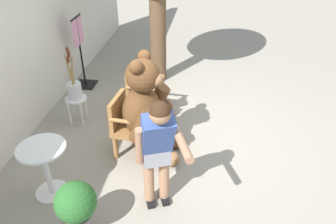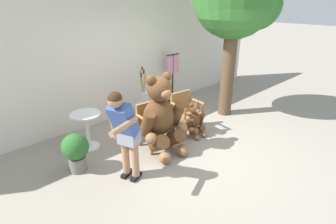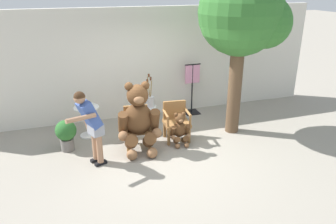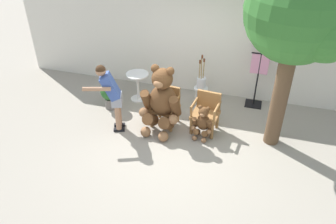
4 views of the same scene
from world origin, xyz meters
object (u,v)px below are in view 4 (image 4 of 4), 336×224
(round_side_table, at_px, (138,84))
(white_stool, at_px, (201,91))
(teddy_bear_large, at_px, (162,100))
(clothing_display_stand, at_px, (257,78))
(wooden_chair_right, at_px, (206,111))
(brush_bucket, at_px, (201,81))
(potted_plant, at_px, (110,93))
(wooden_chair_left, at_px, (166,105))
(person_visitor, at_px, (111,93))
(patio_tree, at_px, (303,16))
(teddy_bear_small, at_px, (203,122))

(round_side_table, bearing_deg, white_stool, 8.31)
(teddy_bear_large, height_order, clothing_display_stand, teddy_bear_large)
(wooden_chair_right, relative_size, clothing_display_stand, 0.63)
(brush_bucket, bearing_deg, potted_plant, -158.85)
(wooden_chair_left, distance_m, teddy_bear_large, 0.38)
(person_visitor, relative_size, patio_tree, 0.42)
(clothing_display_stand, bearing_deg, wooden_chair_right, -124.58)
(wooden_chair_left, height_order, patio_tree, patio_tree)
(wooden_chair_left, relative_size, person_visitor, 0.56)
(wooden_chair_left, bearing_deg, round_side_table, 141.08)
(teddy_bear_small, relative_size, patio_tree, 0.20)
(white_stool, relative_size, brush_bucket, 0.54)
(round_side_table, distance_m, patio_tree, 4.13)
(white_stool, bearing_deg, teddy_bear_small, -76.23)
(white_stool, bearing_deg, clothing_display_stand, 15.84)
(person_visitor, bearing_deg, wooden_chair_right, 16.48)
(teddy_bear_small, distance_m, white_stool, 1.33)
(potted_plant, bearing_deg, patio_tree, -4.36)
(brush_bucket, distance_m, potted_plant, 2.21)
(patio_tree, xyz_separation_m, clothing_display_stand, (-0.55, 1.45, -1.94))
(person_visitor, relative_size, brush_bucket, 1.82)
(round_side_table, height_order, clothing_display_stand, clothing_display_stand)
(wooden_chair_right, xyz_separation_m, teddy_bear_large, (-0.92, -0.26, 0.27))
(brush_bucket, bearing_deg, round_side_table, -171.69)
(wooden_chair_right, distance_m, teddy_bear_small, 0.30)
(wooden_chair_left, xyz_separation_m, white_stool, (0.58, 1.01, -0.11))
(white_stool, height_order, potted_plant, potted_plant)
(wooden_chair_right, xyz_separation_m, clothing_display_stand, (0.95, 1.38, 0.26))
(white_stool, distance_m, brush_bucket, 0.27)
(teddy_bear_large, height_order, teddy_bear_small, teddy_bear_large)
(potted_plant, bearing_deg, white_stool, 21.15)
(teddy_bear_large, xyz_separation_m, brush_bucket, (0.59, 1.28, -0.10))
(teddy_bear_large, relative_size, teddy_bear_small, 2.02)
(wooden_chair_right, distance_m, round_side_table, 2.04)
(brush_bucket, height_order, round_side_table, brush_bucket)
(brush_bucket, bearing_deg, white_stool, 12.55)
(teddy_bear_small, bearing_deg, potted_plant, 168.00)
(wooden_chair_left, distance_m, clothing_display_stand, 2.32)
(potted_plant, bearing_deg, person_visitor, -59.73)
(wooden_chair_right, bearing_deg, patio_tree, -2.81)
(wooden_chair_left, height_order, round_side_table, wooden_chair_left)
(wooden_chair_right, bearing_deg, clothing_display_stand, 55.42)
(teddy_bear_large, relative_size, patio_tree, 0.41)
(person_visitor, xyz_separation_m, clothing_display_stand, (2.87, 1.94, -0.20))
(wooden_chair_left, xyz_separation_m, clothing_display_stand, (1.85, 1.38, 0.26))
(patio_tree, bearing_deg, clothing_display_stand, 110.73)
(person_visitor, bearing_deg, patio_tree, 8.22)
(round_side_table, distance_m, potted_plant, 0.76)
(white_stool, xyz_separation_m, potted_plant, (-2.05, -0.79, 0.04))
(teddy_bear_small, bearing_deg, patio_tree, 7.85)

